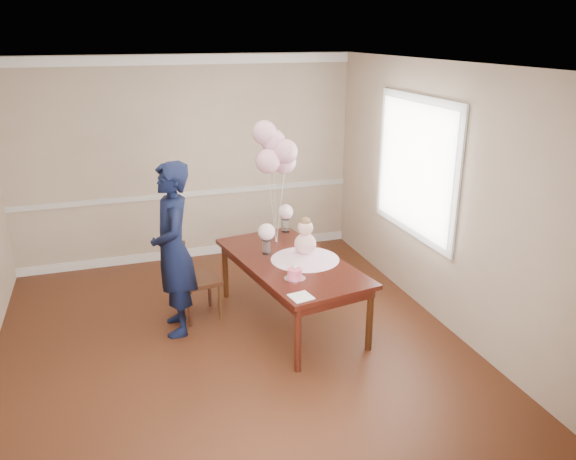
{
  "coord_description": "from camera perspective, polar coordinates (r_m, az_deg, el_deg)",
  "views": [
    {
      "loc": [
        -1.0,
        -4.81,
        2.97
      ],
      "look_at": [
        0.69,
        0.32,
        1.05
      ],
      "focal_mm": 35.0,
      "sensor_mm": 36.0,
      "label": 1
    }
  ],
  "objects": [
    {
      "name": "chair_leg_fl",
      "position": [
        6.06,
        -9.97,
        -7.86
      ],
      "size": [
        0.04,
        0.04,
        0.41
      ],
      "primitive_type": "cylinder",
      "rotation": [
        0.0,
        0.0,
        0.15
      ],
      "color": "black",
      "rests_on": "floor"
    },
    {
      "name": "baby_torso",
      "position": [
        5.83,
        1.75,
        -1.42
      ],
      "size": [
        0.23,
        0.23,
        0.23
      ],
      "primitive_type": "sphere",
      "color": "pink",
      "rests_on": "baby_skirt"
    },
    {
      "name": "table_leg_fr",
      "position": [
        5.56,
        8.29,
        -8.97
      ],
      "size": [
        0.08,
        0.08,
        0.66
      ],
      "primitive_type": "cylinder",
      "rotation": [
        0.0,
        0.0,
        0.17
      ],
      "color": "black",
      "rests_on": "floor"
    },
    {
      "name": "ceiling",
      "position": [
        4.92,
        -6.72,
        16.32
      ],
      "size": [
        4.5,
        5.0,
        0.02
      ],
      "primitive_type": "cube",
      "color": "white",
      "rests_on": "wall_back"
    },
    {
      "name": "balloon_c",
      "position": [
        6.11,
        -1.51,
        9.02
      ],
      "size": [
        0.27,
        0.27,
        0.27
      ],
      "primitive_type": "sphere",
      "color": "#DE9DBE",
      "rests_on": "balloon_ribbon_c"
    },
    {
      "name": "chair_slat_top",
      "position": [
        5.93,
        -11.03,
        -1.27
      ],
      "size": [
        0.09,
        0.38,
        0.05
      ],
      "primitive_type": "cube",
      "rotation": [
        0.0,
        0.0,
        0.15
      ],
      "color": "#37180F",
      "rests_on": "dining_chair_seat"
    },
    {
      "name": "table_leg_fl",
      "position": [
        5.18,
        1.01,
        -11.05
      ],
      "size": [
        0.08,
        0.08,
        0.66
      ],
      "primitive_type": "cylinder",
      "rotation": [
        0.0,
        0.0,
        0.17
      ],
      "color": "black",
      "rests_on": "floor"
    },
    {
      "name": "chair_leg_bl",
      "position": [
        6.36,
        -10.91,
        -6.56
      ],
      "size": [
        0.04,
        0.04,
        0.41
      ],
      "primitive_type": "cylinder",
      "rotation": [
        0.0,
        0.0,
        0.15
      ],
      "color": "#321A0D",
      "rests_on": "floor"
    },
    {
      "name": "baby_head",
      "position": [
        5.76,
        1.77,
        0.25
      ],
      "size": [
        0.16,
        0.16,
        0.16
      ],
      "primitive_type": "sphere",
      "color": "beige",
      "rests_on": "baby_torso"
    },
    {
      "name": "table_apron",
      "position": [
        5.9,
        0.3,
        -3.92
      ],
      "size": [
        1.15,
        1.92,
        0.09
      ],
      "primitive_type": "cube",
      "rotation": [
        0.0,
        0.0,
        0.17
      ],
      "color": "black",
      "rests_on": "table_leg_fl"
    },
    {
      "name": "birthday_cake",
      "position": [
        5.41,
        0.68,
        -4.43
      ],
      "size": [
        0.16,
        0.16,
        0.09
      ],
      "primitive_type": "cylinder",
      "rotation": [
        0.0,
        0.0,
        0.17
      ],
      "color": "#F84E72",
      "rests_on": "cake_platter"
    },
    {
      "name": "balloon_ribbon_c",
      "position": [
        6.22,
        -1.34,
        3.17
      ],
      "size": [
        0.01,
        0.09,
        0.98
      ],
      "primitive_type": "cylinder",
      "rotation": [
        -0.09,
        0.02,
        0.17
      ],
      "color": "silver",
      "rests_on": "balloon_weight"
    },
    {
      "name": "chair_slat_mid",
      "position": [
        5.99,
        -10.94,
        -2.63
      ],
      "size": [
        0.09,
        0.38,
        0.05
      ],
      "primitive_type": "cube",
      "rotation": [
        0.0,
        0.0,
        0.15
      ],
      "color": "#391D0F",
      "rests_on": "dining_chair_seat"
    },
    {
      "name": "cake_platter",
      "position": [
        5.43,
        0.68,
        -4.93
      ],
      "size": [
        0.24,
        0.24,
        0.01
      ],
      "primitive_type": "cylinder",
      "rotation": [
        0.0,
        0.0,
        0.17
      ],
      "color": "silver",
      "rests_on": "dining_table_top"
    },
    {
      "name": "balloon_e",
      "position": [
        6.2,
        -0.38,
        6.94
      ],
      "size": [
        0.27,
        0.27,
        0.27
      ],
      "primitive_type": "sphere",
      "color": "#EDA8BD",
      "rests_on": "balloon_ribbon_e"
    },
    {
      "name": "balloon_a",
      "position": [
        6.02,
        -2.06,
        7.0
      ],
      "size": [
        0.27,
        0.27,
        0.27
      ],
      "primitive_type": "sphere",
      "color": "#E4A1B2",
      "rests_on": "balloon_ribbon_a"
    },
    {
      "name": "baseboard_trim",
      "position": [
        7.92,
        -9.69,
        -2.25
      ],
      "size": [
        4.5,
        0.02,
        0.12
      ],
      "primitive_type": "cube",
      "color": "white",
      "rests_on": "floor"
    },
    {
      "name": "cake_flower_b",
      "position": [
        5.42,
        0.85,
        -3.71
      ],
      "size": [
        0.03,
        0.03,
        0.03
      ],
      "primitive_type": "sphere",
      "color": "white",
      "rests_on": "birthday_cake"
    },
    {
      "name": "chair_back_post_l",
      "position": [
        5.85,
        -10.43,
        -3.55
      ],
      "size": [
        0.04,
        0.04,
        0.53
      ],
      "primitive_type": "cylinder",
      "rotation": [
        0.0,
        0.0,
        0.15
      ],
      "color": "#351D0E",
      "rests_on": "dining_chair_seat"
    },
    {
      "name": "table_leg_bl",
      "position": [
        6.59,
        -6.39,
        -4.14
      ],
      "size": [
        0.08,
        0.08,
        0.66
      ],
      "primitive_type": "cylinder",
      "rotation": [
        0.0,
        0.0,
        0.17
      ],
      "color": "black",
      "rests_on": "floor"
    },
    {
      "name": "woman",
      "position": [
        5.74,
        -11.58,
        -1.98
      ],
      "size": [
        0.46,
        0.67,
        1.8
      ],
      "primitive_type": "imported",
      "rotation": [
        0.0,
        0.0,
        -1.6
      ],
      "color": "black",
      "rests_on": "floor"
    },
    {
      "name": "balloon_ribbon_a",
      "position": [
        6.18,
        -1.6,
        2.15
      ],
      "size": [
        0.09,
        0.02,
        0.79
      ],
      "primitive_type": "cylinder",
      "rotation": [
        0.0,
        -0.1,
        0.17
      ],
      "color": "white",
      "rests_on": "balloon_weight"
    },
    {
      "name": "chair_slat_low",
      "position": [
        6.05,
        -10.85,
        -3.96
      ],
      "size": [
        0.09,
        0.38,
        0.05
      ],
      "primitive_type": "cube",
      "rotation": [
        0.0,
        0.0,
        0.15
      ],
      "color": "#3A2010",
      "rests_on": "dining_chair_seat"
    },
    {
      "name": "balloon_ribbon_b",
      "position": [
        6.18,
        -0.72,
        2.64
      ],
      "size": [
        0.1,
        0.03,
        0.89
      ],
      "primitive_type": "cylinder",
      "rotation": [
        0.05,
        0.1,
        0.17
      ],
      "color": "white",
      "rests_on": "balloon_weight"
    },
    {
      "name": "chair_rail_trim",
      "position": [
        7.65,
        -10.05,
        3.6
      ],
      "size": [
        4.5,
        0.02,
        0.07
      ],
      "primitive_type": "cube",
      "color": "silver",
      "rests_on": "wall_back"
    },
    {
      "name": "roses_near",
      "position": [
        5.95,
        -2.2,
        -0.19
      ],
      "size": [
        0.18,
        0.18,
        0.18
      ],
      "primitive_type": "sphere",
      "color": "#F6CFDA",
      "rests_on": "rose_vase_near"
    },
    {
      "name": "dining_table_top",
      "position": [
        5.87,
        0.3,
        -3.28
      ],
      "size": [
        1.26,
        2.03,
        0.05
      ],
      "primitive_type": "cube",
      "rotation": [
        0.0,
        0.0,
        0.17
      ],
      "color": "black",
      "rests_on": "table_leg_fl"
    },
    {
      "name": "balloon_b",
      "position": [
        6.04,
        -0.24,
        7.98
      ],
      "size": [
        0.27,
        0.27,
        0.27
      ],
      "primitive_type": "sphere",
      "color": "#D798AB",
      "rests_on": "balloon_ribbon_b"
    },
    {
      "name": "chair_back_post_r",
      "position": [
        6.15,
        -11.38,
        -2.42
      ],
      "size": [
        0.04,
        0.04,
        0.53
      ],
      "primitive_type": "cylinder",
      "rotation": [
        0.0,
        0.0,
        0.15
      ],
      "color": "#3D1610",
      "rests_on": "dining_chair_seat"
    },
    {
      "name": "window_blinds",
      "position": [
        6.36,
        12.69,
        6.23
      ],
      "size": [
        0.01,
        1.5,
        1.4
      ],
      "primitive_type": "cube",
      "color": "white",
      "rests_on": "wall_right"
    },
    {
      "name": "baby_skirt",
      "position": [
        5.87,
        1.74,
        -2.55
      ],
      "size": [
        0.83,
        0.83,
        0.09
      ],
      "primitive_type": "cone",
      "rotation": [
        0.0,
        0.0,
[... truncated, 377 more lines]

